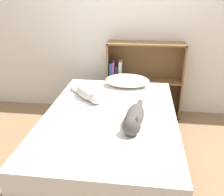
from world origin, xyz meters
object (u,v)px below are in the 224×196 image
at_px(pillow, 127,81).
at_px(bed, 110,139).
at_px(bookshelf, 142,78).
at_px(cat_dark, 134,118).
at_px(cat_light, 88,94).

bearing_deg(pillow, bed, -98.28).
height_order(pillow, bookshelf, bookshelf).
height_order(pillow, cat_dark, cat_dark).
height_order(cat_light, cat_dark, cat_dark).
relative_size(bed, bookshelf, 1.85).
xyz_separation_m(cat_light, cat_dark, (0.49, -0.47, 0.00)).
relative_size(cat_light, cat_dark, 0.66).
bearing_deg(cat_light, cat_dark, 0.47).
bearing_deg(cat_dark, bed, -122.78).
xyz_separation_m(pillow, cat_light, (-0.37, -0.44, -0.00)).
distance_m(cat_dark, bookshelf, 1.34).
height_order(cat_light, bookshelf, bookshelf).
distance_m(pillow, cat_dark, 0.92).
xyz_separation_m(bed, pillow, (0.11, 0.73, 0.35)).
bearing_deg(bookshelf, cat_dark, -91.90).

